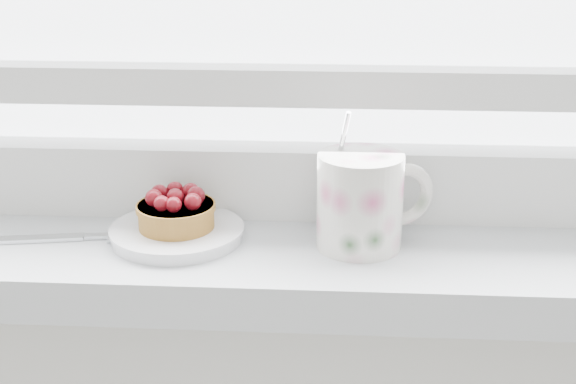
# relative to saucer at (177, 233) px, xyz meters

# --- Properties ---
(saucer) EXTENTS (0.12, 0.12, 0.01)m
(saucer) POSITION_rel_saucer_xyz_m (0.00, 0.00, 0.00)
(saucer) COLOR silver
(saucer) RESTS_ON windowsill
(raspberry_tart) EXTENTS (0.07, 0.07, 0.04)m
(raspberry_tart) POSITION_rel_saucer_xyz_m (0.00, 0.00, 0.02)
(raspberry_tart) COLOR brown
(raspberry_tart) RESTS_ON saucer
(floral_mug) EXTENTS (0.12, 0.10, 0.12)m
(floral_mug) POSITION_rel_saucer_xyz_m (0.17, -0.00, 0.04)
(floral_mug) COLOR silver
(floral_mug) RESTS_ON windowsill
(fork) EXTENTS (0.22, 0.06, 0.00)m
(fork) POSITION_rel_saucer_xyz_m (-0.10, -0.01, -0.00)
(fork) COLOR silver
(fork) RESTS_ON windowsill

